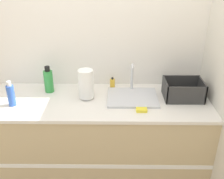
# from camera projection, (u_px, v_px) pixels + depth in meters

# --- Properties ---
(wall_back) EXTENTS (4.38, 0.06, 2.60)m
(wall_back) POSITION_uv_depth(u_px,v_px,m) (100.00, 45.00, 2.51)
(wall_back) COLOR silver
(wall_back) RESTS_ON ground_plane
(wall_right) EXTENTS (0.06, 2.68, 2.60)m
(wall_right) POSITION_uv_depth(u_px,v_px,m) (221.00, 59.00, 2.16)
(wall_right) COLOR beige
(wall_right) RESTS_ON ground_plane
(counter_cabinet) EXTENTS (2.01, 0.70, 0.91)m
(counter_cabinet) POSITION_uv_depth(u_px,v_px,m) (99.00, 141.00, 2.55)
(counter_cabinet) COLOR tan
(counter_cabinet) RESTS_ON ground_plane
(sink) EXTENTS (0.45, 0.37, 0.28)m
(sink) POSITION_uv_depth(u_px,v_px,m) (132.00, 96.00, 2.37)
(sink) COLOR silver
(sink) RESTS_ON counter_cabinet
(paper_towel_roll) EXTENTS (0.13, 0.13, 0.27)m
(paper_towel_roll) POSITION_uv_depth(u_px,v_px,m) (86.00, 84.00, 2.32)
(paper_towel_roll) COLOR #4C4C51
(paper_towel_roll) RESTS_ON counter_cabinet
(dish_rack) EXTENTS (0.34, 0.26, 0.17)m
(dish_rack) POSITION_uv_depth(u_px,v_px,m) (183.00, 92.00, 2.36)
(dish_rack) COLOR #2D2D2D
(dish_rack) RESTS_ON counter_cabinet
(bottle_green) EXTENTS (0.09, 0.09, 0.25)m
(bottle_green) POSITION_uv_depth(u_px,v_px,m) (49.00, 81.00, 2.45)
(bottle_green) COLOR #2D8C3D
(bottle_green) RESTS_ON counter_cabinet
(bottle_blue) EXTENTS (0.06, 0.06, 0.23)m
(bottle_blue) POSITION_uv_depth(u_px,v_px,m) (11.00, 95.00, 2.22)
(bottle_blue) COLOR #2D56B7
(bottle_blue) RESTS_ON counter_cabinet
(soap_dispenser) EXTENTS (0.05, 0.05, 0.11)m
(soap_dispenser) POSITION_uv_depth(u_px,v_px,m) (112.00, 83.00, 2.55)
(soap_dispenser) COLOR gold
(soap_dispenser) RESTS_ON counter_cabinet
(sponge) EXTENTS (0.09, 0.06, 0.02)m
(sponge) POSITION_uv_depth(u_px,v_px,m) (142.00, 110.00, 2.17)
(sponge) COLOR yellow
(sponge) RESTS_ON counter_cabinet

